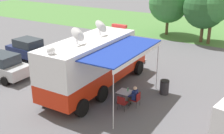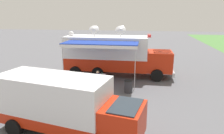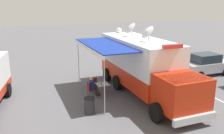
{
  "view_description": "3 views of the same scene",
  "coord_description": "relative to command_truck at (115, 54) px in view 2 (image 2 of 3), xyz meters",
  "views": [
    {
      "loc": [
        9.5,
        -13.11,
        7.9
      ],
      "look_at": [
        1.05,
        0.97,
        1.65
      ],
      "focal_mm": 45.22,
      "sensor_mm": 36.0,
      "label": 1
    },
    {
      "loc": [
        17.61,
        3.33,
        5.42
      ],
      "look_at": [
        1.39,
        0.73,
        1.11
      ],
      "focal_mm": 32.68,
      "sensor_mm": 36.0,
      "label": 2
    },
    {
      "loc": [
        7.39,
        13.88,
        5.83
      ],
      "look_at": [
        1.46,
        -0.96,
        1.51
      ],
      "focal_mm": 39.01,
      "sensor_mm": 36.0,
      "label": 3
    }
  ],
  "objects": [
    {
      "name": "car_far_corner",
      "position": [
        -6.83,
        -1.84,
        -1.07
      ],
      "size": [
        4.2,
        2.02,
        1.76
      ],
      "color": "#B2B5BA",
      "rests_on": "ground"
    },
    {
      "name": "command_truck",
      "position": [
        0.0,
        0.0,
        0.0
      ],
      "size": [
        4.86,
        9.49,
        4.53
      ],
      "color": "red",
      "rests_on": "ground"
    },
    {
      "name": "trash_bin",
      "position": [
        4.03,
        1.57,
        -1.49
      ],
      "size": [
        0.57,
        0.57,
        0.91
      ],
      "color": "#2D2D33",
      "rests_on": "ground"
    },
    {
      "name": "seated_responder",
      "position": [
        3.08,
        -0.82,
        -1.3
      ],
      "size": [
        0.66,
        0.55,
        1.25
      ],
      "color": "navy",
      "rests_on": "ground"
    },
    {
      "name": "support_truck",
      "position": [
        9.51,
        -0.97,
        -0.56
      ],
      "size": [
        3.36,
        7.07,
        2.7
      ],
      "color": "white",
      "rests_on": "ground"
    },
    {
      "name": "lot_stripe",
      "position": [
        -3.85,
        1.81,
        -1.94
      ],
      "size": [
        0.13,
        4.8,
        0.01
      ],
      "primitive_type": "cube",
      "rotation": [
        0.0,
        0.0,
        -0.0
      ],
      "color": "silver",
      "rests_on": "ground"
    },
    {
      "name": "water_bottle",
      "position": [
        2.59,
        -0.61,
        -1.11
      ],
      "size": [
        0.07,
        0.07,
        0.22
      ],
      "color": "#3F9959",
      "rests_on": "folding_table"
    },
    {
      "name": "folding_chair_at_table",
      "position": [
        3.27,
        -0.82,
        -1.43
      ],
      "size": [
        0.48,
        0.48,
        0.87
      ],
      "color": "maroon",
      "rests_on": "ground"
    },
    {
      "name": "folding_table",
      "position": [
        2.47,
        -0.76,
        -1.27
      ],
      "size": [
        0.8,
        0.8,
        0.73
      ],
      "color": "silver",
      "rests_on": "ground"
    },
    {
      "name": "car_behind_truck",
      "position": [
        -8.14,
        1.97,
        -1.07
      ],
      "size": [
        4.32,
        2.25,
        1.76
      ],
      "color": "navy",
      "rests_on": "ground"
    },
    {
      "name": "folding_chair_beside_table",
      "position": [
        2.77,
        -1.61,
        -1.43
      ],
      "size": [
        0.48,
        0.48,
        0.87
      ],
      "color": "maroon",
      "rests_on": "ground"
    },
    {
      "name": "ground_plane",
      "position": [
        -0.03,
        -0.75,
        -1.95
      ],
      "size": [
        100.0,
        100.0,
        0.0
      ],
      "primitive_type": "plane",
      "color": "#5B5B60"
    }
  ]
}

